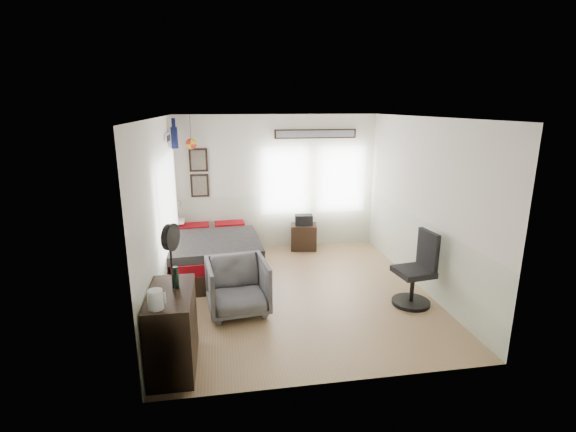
# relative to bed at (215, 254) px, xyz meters

# --- Properties ---
(ground_plane) EXTENTS (4.00, 4.50, 0.01)m
(ground_plane) POSITION_rel_bed_xyz_m (1.30, -1.09, -0.33)
(ground_plane) COLOR #957654
(room_shell) EXTENTS (4.02, 4.52, 2.71)m
(room_shell) POSITION_rel_bed_xyz_m (1.22, -0.91, 1.29)
(room_shell) COLOR silver
(room_shell) RESTS_ON ground_plane
(wall_decor) EXTENTS (3.55, 1.32, 1.44)m
(wall_decor) POSITION_rel_bed_xyz_m (0.20, 0.87, 1.78)
(wall_decor) COLOR black
(wall_decor) RESTS_ON room_shell
(bed) EXTENTS (1.58, 2.13, 0.66)m
(bed) POSITION_rel_bed_xyz_m (0.00, 0.00, 0.00)
(bed) COLOR black
(bed) RESTS_ON ground_plane
(dresser) EXTENTS (0.48, 1.00, 0.90)m
(dresser) POSITION_rel_bed_xyz_m (-0.44, -2.74, 0.13)
(dresser) COLOR black
(dresser) RESTS_ON ground_plane
(armchair) EXTENTS (0.92, 0.94, 0.77)m
(armchair) POSITION_rel_bed_xyz_m (0.33, -1.57, 0.07)
(armchair) COLOR #505050
(armchair) RESTS_ON ground_plane
(nightstand) EXTENTS (0.58, 0.50, 0.52)m
(nightstand) POSITION_rel_bed_xyz_m (1.79, 0.93, -0.06)
(nightstand) COLOR black
(nightstand) RESTS_ON ground_plane
(task_chair) EXTENTS (0.56, 0.56, 1.12)m
(task_chair) POSITION_rel_bed_xyz_m (2.94, -1.75, 0.13)
(task_chair) COLOR black
(task_chair) RESTS_ON ground_plane
(kettle) EXTENTS (0.18, 0.15, 0.20)m
(kettle) POSITION_rel_bed_xyz_m (-0.53, -3.11, 0.68)
(kettle) COLOR silver
(kettle) RESTS_ON dresser
(bottle) EXTENTS (0.06, 0.06, 0.25)m
(bottle) POSITION_rel_bed_xyz_m (-0.37, -2.64, 0.70)
(bottle) COLOR black
(bottle) RESTS_ON dresser
(stand_fan) EXTENTS (0.18, 0.29, 0.74)m
(stand_fan) POSITION_rel_bed_xyz_m (-0.40, -2.63, 1.16)
(stand_fan) COLOR black
(stand_fan) RESTS_ON dresser
(black_bag) EXTENTS (0.37, 0.26, 0.20)m
(black_bag) POSITION_rel_bed_xyz_m (1.79, 0.93, 0.30)
(black_bag) COLOR black
(black_bag) RESTS_ON nightstand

